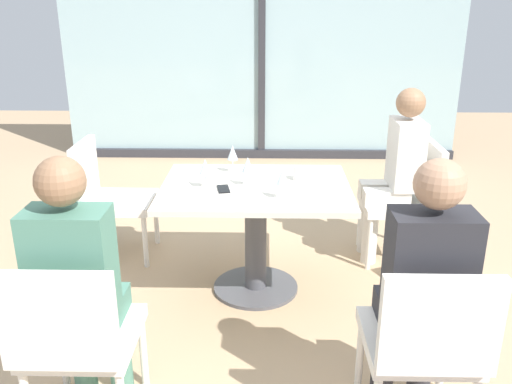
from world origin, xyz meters
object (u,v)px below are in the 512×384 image
chair_front_right (425,339)px  chair_front_left (75,335)px  person_far_right (396,167)px  cell_phone_on_table (223,189)px  person_front_right (423,283)px  coffee_cup (299,173)px  wine_glass_0 (233,153)px  wine_glass_1 (248,165)px  dining_table_main (256,214)px  chair_far_right (409,194)px  wine_glass_3 (205,167)px  chair_far_left (107,192)px  wine_glass_2 (282,177)px  handbag_1 (432,265)px  person_front_left (79,279)px

chair_front_right → chair_front_left: size_ratio=1.00×
person_far_right → cell_phone_on_table: bearing=-153.7°
person_front_right → coffee_cup: 1.35m
wine_glass_0 → wine_glass_1: same height
chair_front_left → person_front_right: size_ratio=0.69×
wine_glass_1 → dining_table_main: bearing=10.3°
wine_glass_0 → person_far_right: bearing=11.7°
chair_far_right → wine_glass_3: (-1.40, -0.55, 0.37)m
chair_far_left → wine_glass_2: wine_glass_2 is taller
chair_front_left → wine_glass_1: wine_glass_1 is taller
wine_glass_0 → wine_glass_3: 0.35m
person_far_right → wine_glass_2: (-0.82, -0.74, 0.16)m
wine_glass_2 → cell_phone_on_table: 0.41m
chair_front_left → handbag_1: bearing=35.5°
person_front_left → wine_glass_2: 1.29m
dining_table_main → cell_phone_on_table: (-0.19, -0.08, 0.20)m
dining_table_main → coffee_cup: bearing=22.0°
chair_front_right → person_front_left: (-1.46, 0.11, 0.20)m
chair_far_left → person_far_right: (2.08, 0.00, 0.20)m
cell_phone_on_table → person_front_left: bearing=-127.0°
dining_table_main → wine_glass_1: wine_glass_1 is taller
wine_glass_0 → wine_glass_1: (0.11, -0.27, 0.00)m
chair_far_right → person_far_right: person_far_right is taller
chair_front_right → cell_phone_on_table: bearing=128.0°
cell_phone_on_table → coffee_cup: bearing=11.8°
person_front_left → wine_glass_3: person_front_left is taller
chair_front_left → wine_glass_3: size_ratio=4.70×
chair_far_left → person_front_left: size_ratio=0.69×
chair_far_right → wine_glass_2: 1.24m
handbag_1 → chair_far_right: bearing=77.1°
person_front_left → handbag_1: (1.91, 1.25, -0.56)m
chair_front_left → person_front_left: bearing=90.0°
chair_far_left → chair_front_right: bearing=-44.1°
person_far_right → wine_glass_3: 1.41m
wine_glass_0 → wine_glass_3: (-0.15, -0.32, 0.00)m
person_front_right → coffee_cup: bearing=109.7°
person_far_right → handbag_1: (0.20, -0.40, -0.56)m
wine_glass_1 → wine_glass_0: bearing=112.2°
chair_front_right → wine_glass_0: (-0.89, 1.53, 0.37)m
chair_front_left → wine_glass_1: size_ratio=4.70×
handbag_1 → coffee_cup: bearing=153.7°
chair_far_right → person_front_left: person_front_left is taller
wine_glass_1 → chair_far_left: bearing=154.1°
wine_glass_1 → handbag_1: 1.43m
chair_far_right → dining_table_main: bearing=-155.4°
dining_table_main → handbag_1: size_ratio=3.90×
person_front_right → wine_glass_1: size_ratio=6.81×
cell_phone_on_table → wine_glass_1: bearing=16.0°
chair_front_left → chair_far_left: (-0.36, 1.76, 0.00)m
person_front_right → wine_glass_1: (-0.78, 1.15, 0.16)m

